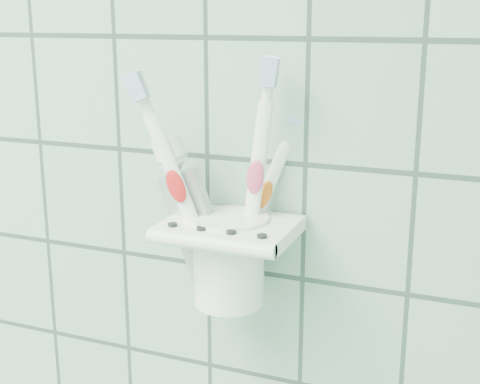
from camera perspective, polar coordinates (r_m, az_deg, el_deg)
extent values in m
cube|color=white|center=(0.64, 0.45, -3.02)|extent=(0.05, 0.02, 0.03)
cube|color=white|center=(0.61, -0.84, -3.14)|extent=(0.12, 0.09, 0.01)
cylinder|color=white|center=(0.57, -2.59, -4.43)|extent=(0.12, 0.01, 0.01)
cylinder|color=black|center=(0.60, -5.77, -2.83)|extent=(0.01, 0.01, 0.00)
cylinder|color=black|center=(0.58, -3.32, -3.16)|extent=(0.01, 0.01, 0.00)
cylinder|color=black|center=(0.57, -0.76, -3.49)|extent=(0.01, 0.01, 0.00)
cylinder|color=black|center=(0.56, 1.89, -3.83)|extent=(0.01, 0.01, 0.00)
cylinder|color=white|center=(0.63, -0.96, -5.84)|extent=(0.07, 0.07, 0.09)
cylinder|color=white|center=(0.61, -0.98, -2.38)|extent=(0.07, 0.07, 0.01)
cylinder|color=black|center=(0.61, -0.98, -2.29)|extent=(0.06, 0.06, 0.00)
cylinder|color=white|center=(0.60, -1.59, -0.96)|extent=(0.08, 0.02, 0.17)
cylinder|color=white|center=(0.58, -1.66, 8.73)|extent=(0.02, 0.01, 0.03)
cube|color=silver|center=(0.57, -1.94, 10.19)|extent=(0.02, 0.01, 0.03)
cube|color=white|center=(0.58, -1.63, 10.25)|extent=(0.02, 0.01, 0.03)
ellipsoid|color=red|center=(0.59, -1.84, 0.92)|extent=(0.03, 0.01, 0.04)
cylinder|color=white|center=(0.62, -1.20, -1.48)|extent=(0.06, 0.05, 0.15)
cylinder|color=white|center=(0.60, -1.25, 6.59)|extent=(0.02, 0.01, 0.02)
cube|color=silver|center=(0.60, -1.48, 7.78)|extent=(0.02, 0.01, 0.03)
cube|color=white|center=(0.60, -1.22, 7.86)|extent=(0.02, 0.01, 0.03)
ellipsoid|color=orange|center=(0.61, -1.41, 0.09)|extent=(0.02, 0.01, 0.03)
cylinder|color=white|center=(0.62, 0.17, -0.39)|extent=(0.04, 0.02, 0.18)
cylinder|color=white|center=(0.60, 0.17, 9.02)|extent=(0.01, 0.01, 0.03)
cube|color=silver|center=(0.59, -0.07, 10.44)|extent=(0.02, 0.01, 0.03)
cube|color=white|center=(0.60, 0.21, 10.49)|extent=(0.02, 0.01, 0.03)
ellipsoid|color=#D83F72|center=(0.61, -0.04, 1.45)|extent=(0.02, 0.01, 0.03)
cube|color=silver|center=(0.62, -1.97, -3.20)|extent=(0.08, 0.02, 0.12)
cube|color=silver|center=(0.64, -1.92, -7.95)|extent=(0.05, 0.01, 0.02)
cone|color=silver|center=(0.61, -2.02, 2.53)|extent=(0.04, 0.03, 0.03)
cylinder|color=white|center=(0.60, -2.03, 3.96)|extent=(0.04, 0.03, 0.03)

